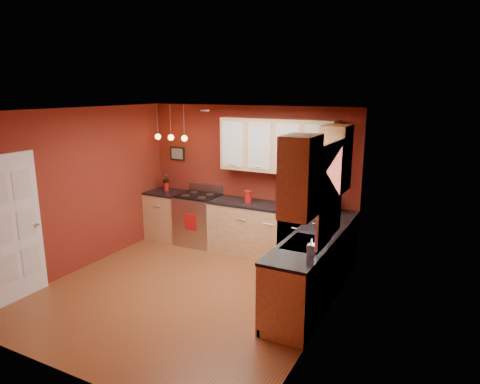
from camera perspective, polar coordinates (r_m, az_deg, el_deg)
The scene contains 27 objects.
floor at distance 6.44m, azimuth -7.24°, elevation -13.03°, with size 4.20×4.20×0.00m, color brown.
ceiling at distance 5.78m, azimuth -8.01°, elevation 10.73°, with size 4.00×4.20×0.02m, color silver.
wall_back at distance 7.75m, azimuth 1.25°, elevation 1.84°, with size 4.00×0.02×2.60m, color maroon.
wall_front at distance 4.51m, azimuth -23.09°, elevation -7.96°, with size 4.00×0.02×2.60m, color maroon.
wall_left at distance 7.28m, azimuth -20.67°, elevation 0.20°, with size 0.02×4.20×2.60m, color maroon.
wall_right at distance 5.15m, azimuth 11.10°, elevation -4.48°, with size 0.02×4.20×2.60m, color maroon.
base_cabinets_back_left at distance 8.55m, azimuth -9.69°, elevation -3.11°, with size 0.70×0.60×0.90m, color #E9BD7D.
base_cabinets_back_right at distance 7.42m, azimuth 5.29°, elevation -5.56°, with size 2.54×0.60×0.90m, color #E9BD7D.
base_cabinets_right at distance 5.93m, azimuth 9.14°, elevation -10.71°, with size 0.60×2.10×0.90m, color #E9BD7D.
counter_back_left at distance 8.43m, azimuth -9.81°, elevation -0.05°, with size 0.70×0.62×0.04m, color black.
counter_back_right at distance 7.28m, azimuth 5.37°, elevation -2.06°, with size 2.54×0.62×0.04m, color black.
counter_right at distance 5.76m, azimuth 9.32°, elevation -6.44°, with size 0.62×2.10×0.04m, color black.
gas_range at distance 8.14m, azimuth -5.56°, elevation -3.61°, with size 0.76×0.64×1.11m.
dishwasher_front at distance 7.04m, azimuth 7.21°, elevation -6.67°, with size 0.60×0.02×0.80m, color #B4B3B8.
sink at distance 5.62m, azimuth 8.86°, elevation -6.96°, with size 0.50×0.70×0.33m.
window at distance 5.33m, azimuth 11.93°, elevation 0.44°, with size 0.06×1.02×1.22m.
door_left_wall at distance 6.61m, azimuth -27.95°, elevation -4.28°, with size 0.12×0.82×2.05m.
upper_cabinets_back at distance 7.24m, azimuth 4.96°, elevation 6.18°, with size 2.00×0.35×0.90m, color #E9BD7D.
upper_cabinets_right at distance 5.34m, azimuth 10.60°, elevation 3.40°, with size 0.35×1.95×0.90m, color #E9BD7D.
wall_picture at distance 8.45m, azimuth -8.33°, elevation 5.09°, with size 0.32×0.03×0.26m, color black.
pendant_lights at distance 8.08m, azimuth -9.19°, elevation 7.24°, with size 0.71×0.11×0.66m.
red_canister at distance 7.46m, azimuth 1.09°, elevation -0.61°, with size 0.14×0.14×0.21m.
red_vase at distance 8.47m, azimuth -9.80°, elevation 0.70°, with size 0.10×0.10×0.16m, color #A31211.
flowers at distance 8.44m, azimuth -9.84°, elevation 1.75°, with size 0.11×0.11×0.20m, color #A31211.
coffee_maker at distance 7.03m, azimuth 11.75°, elevation -1.53°, with size 0.22×0.22×0.30m.
soap_pump at distance 5.17m, azimuth 9.50°, elevation -7.30°, with size 0.10×0.10×0.21m, color white.
dish_towel at distance 7.84m, azimuth -6.65°, elevation -4.00°, with size 0.23×0.02×0.31m, color #A31211.
Camera 1 is at (3.32, -4.72, 2.87)m, focal length 32.00 mm.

